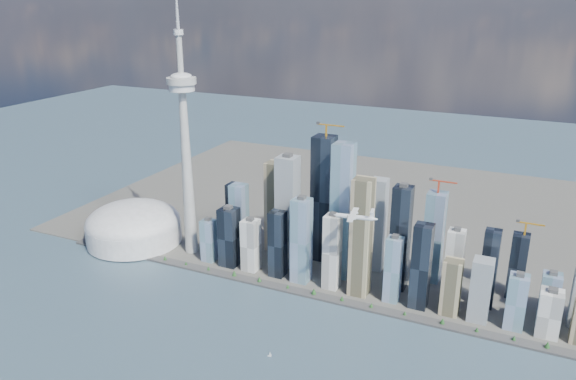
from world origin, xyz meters
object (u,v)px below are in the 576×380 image
at_px(needle_tower, 185,142).
at_px(sailboat_west, 270,355).
at_px(dome_stadium, 134,225).
at_px(airplane, 355,216).

bearing_deg(needle_tower, sailboat_west, -39.23).
distance_m(dome_stadium, airplane, 537.35).
relative_size(needle_tower, airplane, 7.69).
height_order(needle_tower, airplane, needle_tower).
relative_size(needle_tower, sailboat_west, 61.21).
xyz_separation_m(needle_tower, airplane, (375.59, -79.91, -62.16)).
xyz_separation_m(needle_tower, sailboat_west, (306.08, -249.87, -232.95)).
xyz_separation_m(dome_stadium, sailboat_west, (446.08, -239.87, -36.55)).
height_order(needle_tower, dome_stadium, needle_tower).
bearing_deg(airplane, dome_stadium, 163.82).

